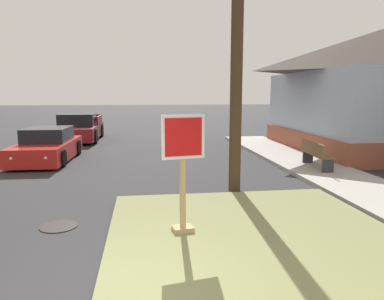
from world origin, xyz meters
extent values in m
cube|color=olive|center=(2.25, 1.43, 0.04)|extent=(5.17, 5.96, 0.08)
cube|color=#9E9B93|center=(6.03, 6.18, 0.06)|extent=(2.20, 19.02, 0.12)
cube|color=tan|center=(0.99, 1.99, 1.10)|extent=(0.10, 0.10, 2.04)
cube|color=tan|center=(0.99, 1.99, 0.12)|extent=(0.40, 0.34, 0.08)
cube|color=white|center=(1.00, 1.94, 1.80)|extent=(0.76, 0.15, 0.77)
cube|color=red|center=(1.00, 1.93, 1.80)|extent=(0.65, 0.13, 0.66)
cylinder|color=black|center=(-1.33, 2.72, 0.01)|extent=(0.70, 0.70, 0.02)
cube|color=red|center=(-3.31, 9.96, 0.41)|extent=(1.91, 4.24, 0.64)
cube|color=black|center=(-3.30, 10.17, 0.97)|extent=(1.59, 1.97, 0.56)
cylinder|color=black|center=(-2.50, 8.63, 0.31)|extent=(0.24, 0.63, 0.62)
cylinder|color=black|center=(-4.19, 8.68, 0.31)|extent=(0.24, 0.63, 0.62)
cylinder|color=black|center=(-2.42, 11.23, 0.31)|extent=(0.24, 0.63, 0.62)
cylinder|color=black|center=(-4.11, 11.28, 0.31)|extent=(0.24, 0.63, 0.62)
sphere|color=white|center=(-2.83, 7.90, 0.47)|extent=(0.14, 0.14, 0.14)
sphere|color=red|center=(-2.71, 11.99, 0.47)|extent=(0.12, 0.12, 0.12)
sphere|color=white|center=(-3.90, 7.93, 0.47)|extent=(0.14, 0.14, 0.14)
sphere|color=red|center=(-3.78, 12.03, 0.47)|extent=(0.12, 0.12, 0.12)
cube|color=maroon|center=(-3.12, 16.12, 0.50)|extent=(2.05, 5.10, 0.68)
cube|color=black|center=(-3.12, 15.41, 1.14)|extent=(1.79, 1.33, 0.68)
cube|color=maroon|center=(-2.15, 17.02, 1.06)|extent=(0.11, 2.14, 0.44)
cube|color=maroon|center=(-4.09, 17.01, 1.06)|extent=(0.11, 2.14, 0.44)
cube|color=maroon|center=(-3.13, 18.62, 1.06)|extent=(1.83, 0.11, 0.44)
cylinder|color=black|center=(-2.16, 14.60, 0.38)|extent=(0.26, 0.76, 0.76)
cylinder|color=black|center=(-4.07, 14.59, 0.38)|extent=(0.26, 0.76, 0.76)
cylinder|color=black|center=(-2.17, 17.65, 0.38)|extent=(0.26, 0.76, 0.76)
cylinder|color=black|center=(-4.08, 17.65, 0.38)|extent=(0.26, 0.76, 0.76)
cube|color=brown|center=(6.01, 6.88, 0.56)|extent=(0.52, 1.79, 0.06)
cube|color=brown|center=(5.83, 6.89, 0.78)|extent=(0.17, 1.77, 0.38)
cube|color=#2D2D33|center=(5.95, 6.07, 0.33)|extent=(0.36, 0.08, 0.41)
cube|color=#2D2D33|center=(6.06, 7.68, 0.33)|extent=(0.36, 0.08, 0.41)
cylinder|color=#42301E|center=(2.67, 4.83, 4.46)|extent=(0.31, 0.31, 8.92)
camera|label=1|loc=(0.32, -4.19, 2.53)|focal=33.79mm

